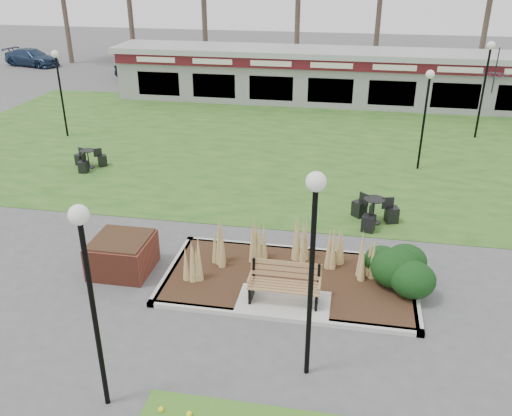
% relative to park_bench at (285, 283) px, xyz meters
% --- Properties ---
extents(ground, '(100.00, 100.00, 0.00)m').
position_rel_park_bench_xyz_m(ground, '(0.00, -0.25, -0.59)').
color(ground, '#515154').
rests_on(ground, ground).
extents(lawn, '(34.00, 16.00, 0.02)m').
position_rel_park_bench_xyz_m(lawn, '(0.00, 11.75, -0.58)').
color(lawn, '#26581B').
rests_on(lawn, ground).
extents(planting_bed, '(6.75, 3.40, 1.27)m').
position_rel_park_bench_xyz_m(planting_bed, '(1.27, 1.10, -0.22)').
color(planting_bed, '#332114').
rests_on(planting_bed, ground).
extents(park_bench, '(1.70, 0.66, 0.93)m').
position_rel_park_bench_xyz_m(park_bench, '(0.00, 0.00, 0.00)').
color(park_bench, olive).
rests_on(park_bench, ground).
extents(brick_planter, '(1.50, 1.50, 0.95)m').
position_rel_park_bench_xyz_m(brick_planter, '(-4.40, 0.75, -0.11)').
color(brick_planter, brown).
rests_on(brick_planter, ground).
extents(food_pavilion, '(24.60, 3.40, 2.90)m').
position_rel_park_bench_xyz_m(food_pavilion, '(0.00, 19.71, 0.89)').
color(food_pavilion, gray).
rests_on(food_pavilion, ground).
extents(lamp_post_near_left, '(0.34, 0.34, 4.09)m').
position_rel_park_bench_xyz_m(lamp_post_near_left, '(-2.83, -3.75, 2.39)').
color(lamp_post_near_left, black).
rests_on(lamp_post_near_left, ground).
extents(lamp_post_near_right, '(0.36, 0.36, 4.33)m').
position_rel_park_bench_xyz_m(lamp_post_near_right, '(0.76, -2.26, 2.56)').
color(lamp_post_near_right, black).
rests_on(lamp_post_near_right, ground).
extents(lamp_post_mid_left, '(0.32, 0.32, 3.86)m').
position_rel_park_bench_xyz_m(lamp_post_mid_left, '(-11.58, 11.27, 2.22)').
color(lamp_post_mid_left, black).
rests_on(lamp_post_mid_left, ground).
extents(lamp_post_mid_right, '(0.32, 0.32, 3.83)m').
position_rel_park_bench_xyz_m(lamp_post_mid_right, '(3.93, 9.84, 2.20)').
color(lamp_post_mid_right, black).
rests_on(lamp_post_mid_right, ground).
extents(lamp_post_far_right, '(0.35, 0.35, 4.27)m').
position_rel_park_bench_xyz_m(lamp_post_far_right, '(6.85, 14.40, 2.53)').
color(lamp_post_far_right, black).
rests_on(lamp_post_far_right, ground).
extents(bistro_set_a, '(1.34, 1.21, 0.71)m').
position_rel_park_bench_xyz_m(bistro_set_a, '(-8.74, 7.64, -0.33)').
color(bistro_set_a, black).
rests_on(bistro_set_a, ground).
extents(bistro_set_b, '(1.49, 1.47, 0.81)m').
position_rel_park_bench_xyz_m(bistro_set_b, '(2.14, 4.75, -0.30)').
color(bistro_set_b, black).
rests_on(bistro_set_b, ground).
extents(patio_umbrella, '(2.06, 2.10, 2.43)m').
position_rel_park_bench_xyz_m(patio_umbrella, '(8.00, 17.75, 0.95)').
color(patio_umbrella, black).
rests_on(patio_umbrella, ground).
extents(car_silver, '(5.13, 3.01, 1.64)m').
position_rel_park_bench_xyz_m(car_silver, '(-12.46, 26.75, 0.23)').
color(car_silver, '#A1A1A5').
rests_on(car_silver, ground).
extents(car_black, '(4.06, 1.63, 1.31)m').
position_rel_park_bench_xyz_m(car_black, '(-12.47, 23.79, 0.07)').
color(car_black, black).
rests_on(car_black, ground).
extents(car_blue, '(4.58, 2.67, 1.25)m').
position_rel_park_bench_xyz_m(car_blue, '(-22.55, 26.75, 0.03)').
color(car_blue, navy).
rests_on(car_blue, ground).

